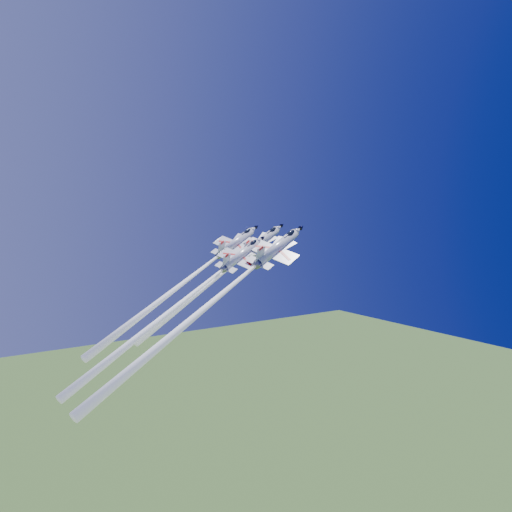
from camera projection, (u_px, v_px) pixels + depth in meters
jet_lead at (222, 273)px, 119.32m from camera, size 33.83×16.61×29.59m
jet_left at (187, 280)px, 117.35m from camera, size 36.05×17.79×32.83m
jet_right at (215, 299)px, 108.72m from camera, size 44.90×22.18×41.39m
jet_slot at (183, 301)px, 109.29m from camera, size 38.52×19.06×36.33m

